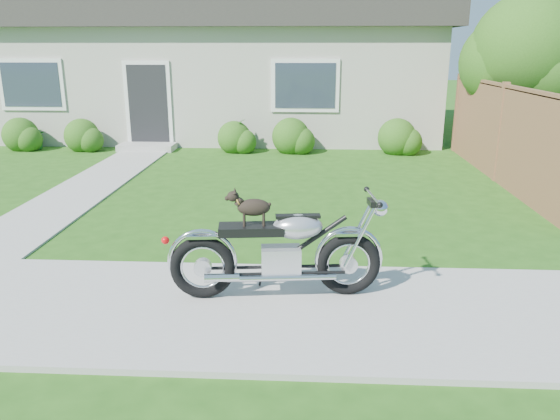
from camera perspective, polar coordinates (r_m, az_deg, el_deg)
The scene contains 10 objects.
ground at distance 6.13m, azimuth -22.85°, elevation -9.10°, with size 80.00×80.00×0.00m, color #235114.
sidewalk at distance 6.12m, azimuth -22.88°, elevation -8.93°, with size 24.00×2.20×0.04m, color #9E9B93.
walkway at distance 11.04m, azimuth -18.94°, elevation 2.61°, with size 1.20×8.00×0.03m, color #9E9B93.
house at distance 17.13m, azimuth -5.94°, elevation 15.37°, with size 12.60×7.03×4.50m.
fence at distance 11.41m, azimuth 22.06°, elevation 7.47°, with size 0.12×6.62×1.90m.
tree_near at distance 13.36m, azimuth 24.93°, elevation 14.43°, with size 2.47×2.39×3.67m.
shrub_row at distance 13.81m, azimuth -7.06°, elevation 7.62°, with size 10.39×0.94×0.94m.
potted_plant_left at distance 15.34m, azimuth -24.23°, elevation 7.02°, with size 0.61×0.53×0.67m, color #185C1F.
potted_plant_right at distance 13.76m, azimuth -4.35°, elevation 7.78°, with size 0.46×0.46×0.82m, color #235B19.
motorcycle_with_dog at distance 5.56m, azimuth 0.05°, elevation -4.25°, with size 2.22×0.62×1.13m.
Camera 1 is at (2.62, -4.93, 2.53)m, focal length 35.00 mm.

